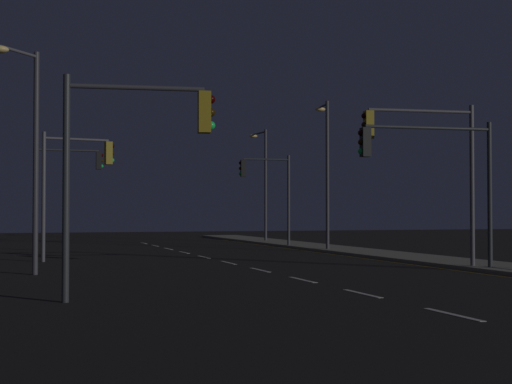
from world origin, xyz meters
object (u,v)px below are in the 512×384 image
at_px(traffic_light_near_right, 426,152).
at_px(traffic_light_far_center, 64,177).
at_px(traffic_light_far_left, 75,172).
at_px(street_lamp_median, 29,139).
at_px(traffic_light_far_right, 431,162).
at_px(street_lamp_far_end, 263,173).
at_px(traffic_light_mid_right, 133,143).
at_px(traffic_light_mid_left, 267,182).
at_px(street_lamp_across_street, 326,161).

relative_size(traffic_light_near_right, traffic_light_far_center, 1.00).
xyz_separation_m(traffic_light_far_left, street_lamp_median, (-1.95, -6.91, 0.66)).
bearing_deg(traffic_light_far_right, street_lamp_far_end, 83.74).
height_order(traffic_light_near_right, traffic_light_mid_right, traffic_light_near_right).
height_order(traffic_light_mid_right, traffic_light_far_left, traffic_light_far_left).
distance_m(traffic_light_near_right, street_lamp_median, 13.17).
height_order(traffic_light_far_center, street_lamp_far_end, street_lamp_far_end).
height_order(traffic_light_mid_left, street_lamp_far_end, street_lamp_far_end).
xyz_separation_m(traffic_light_far_center, traffic_light_far_left, (-0.23, -9.87, -0.26)).
xyz_separation_m(traffic_light_far_left, street_lamp_across_street, (12.88, 3.90, 0.97)).
height_order(traffic_light_near_right, traffic_light_far_left, traffic_light_near_right).
bearing_deg(street_lamp_across_street, street_lamp_median, -143.93).
relative_size(traffic_light_far_left, street_lamp_far_end, 0.71).
bearing_deg(street_lamp_median, traffic_light_mid_left, 49.45).
relative_size(traffic_light_far_right, traffic_light_mid_right, 0.97).
distance_m(traffic_light_mid_left, street_lamp_across_street, 5.00).
relative_size(traffic_light_far_center, street_lamp_far_end, 0.76).
bearing_deg(street_lamp_far_end, traffic_light_far_left, -129.98).
bearing_deg(traffic_light_far_left, street_lamp_across_street, 16.85).
xyz_separation_m(traffic_light_far_center, street_lamp_across_street, (12.66, -5.97, 0.71)).
bearing_deg(traffic_light_mid_right, traffic_light_near_right, 28.14).
bearing_deg(traffic_light_far_center, street_lamp_across_street, -25.26).
xyz_separation_m(traffic_light_mid_right, street_lamp_median, (-2.08, 7.93, 0.77)).
distance_m(traffic_light_near_right, traffic_light_far_right, 1.01).
relative_size(traffic_light_near_right, traffic_light_far_right, 1.14).
xyz_separation_m(traffic_light_near_right, traffic_light_mid_left, (0.21, 17.53, -0.39)).
xyz_separation_m(street_lamp_far_end, street_lamp_across_street, (-0.72, -12.32, 0.02)).
distance_m(traffic_light_mid_left, traffic_light_far_left, 14.14).
bearing_deg(street_lamp_median, traffic_light_far_left, 74.22).
bearing_deg(traffic_light_far_right, traffic_light_far_left, 137.48).
distance_m(traffic_light_far_right, traffic_light_far_left, 14.57).
bearing_deg(street_lamp_median, traffic_light_far_right, -13.05).
bearing_deg(traffic_light_far_left, traffic_light_near_right, -39.12).
distance_m(traffic_light_far_center, street_lamp_far_end, 14.82).
bearing_deg(traffic_light_far_center, traffic_light_mid_left, -6.88).
xyz_separation_m(traffic_light_far_right, traffic_light_far_left, (-10.74, 9.85, 0.01)).
bearing_deg(traffic_light_near_right, traffic_light_mid_right, -151.86).
bearing_deg(street_lamp_across_street, traffic_light_far_left, -163.15).
relative_size(traffic_light_far_right, traffic_light_far_left, 0.93).
relative_size(traffic_light_mid_left, street_lamp_median, 0.71).
xyz_separation_m(traffic_light_far_right, street_lamp_far_end, (2.86, 26.07, 0.95)).
bearing_deg(street_lamp_median, traffic_light_mid_right, -75.31).
height_order(traffic_light_far_center, traffic_light_mid_right, traffic_light_far_center).
distance_m(traffic_light_far_right, traffic_light_mid_right, 11.73).
distance_m(traffic_light_mid_right, street_lamp_across_street, 22.69).
distance_m(traffic_light_far_center, traffic_light_far_right, 22.35).
xyz_separation_m(traffic_light_near_right, street_lamp_across_street, (1.83, 12.89, 0.55)).
height_order(traffic_light_far_center, traffic_light_far_right, traffic_light_far_center).
bearing_deg(traffic_light_far_left, traffic_light_far_center, 88.68).
relative_size(traffic_light_mid_right, street_lamp_far_end, 0.69).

